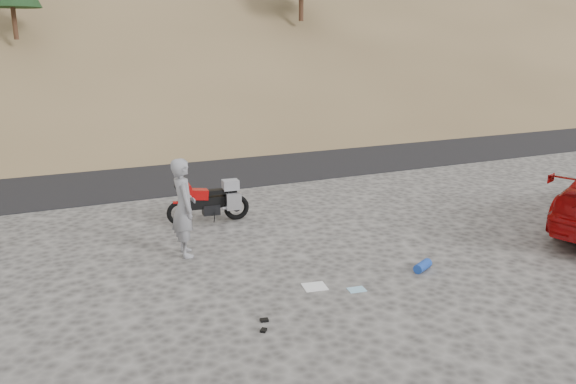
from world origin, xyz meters
The scene contains 9 objects.
ground centered at (0.00, 0.00, 0.00)m, with size 140.00×140.00×0.00m, color #403D3B.
road centered at (0.00, 9.00, 0.00)m, with size 120.00×7.00×0.05m, color black.
motorcycle centered at (-0.13, 2.90, 0.50)m, with size 1.97×0.67×1.17m.
man centered at (-1.25, 1.08, 0.00)m, with size 0.72×0.47×1.98m, color gray.
gear_white_cloth centered at (0.40, -1.37, 0.01)m, with size 0.40×0.36×0.01m, color white.
gear_blue_mat centered at (2.58, -1.55, 0.09)m, with size 0.18×0.18×0.44m, color #1A40A0.
gear_glove_a centered at (-0.86, -2.15, 0.02)m, with size 0.13×0.09×0.04m, color black.
gear_glove_b centered at (-0.99, -2.43, 0.02)m, with size 0.11×0.08×0.04m, color black.
gear_blue_cloth centered at (1.01, -1.77, 0.01)m, with size 0.30×0.22×0.01m, color #8DC0DA.
Camera 1 is at (-3.76, -9.39, 4.16)m, focal length 35.00 mm.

